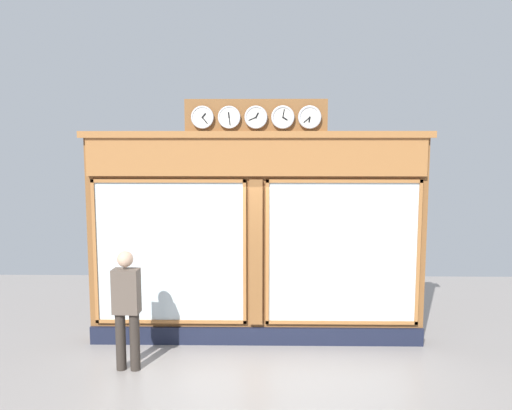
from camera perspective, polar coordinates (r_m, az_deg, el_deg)
The scene contains 2 objects.
shop_facade at distance 7.96m, azimuth 0.02°, elevation -3.62°, with size 5.34×0.42×3.81m.
pedestrian at distance 7.36m, azimuth -14.31°, elevation -10.84°, with size 0.37×0.24×1.69m.
Camera 1 is at (-0.12, 7.70, 3.14)m, focal length 35.64 mm.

